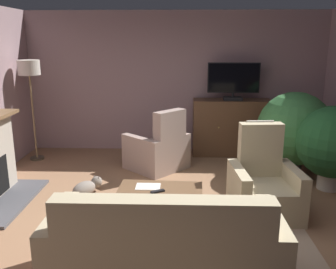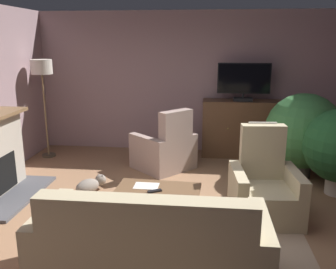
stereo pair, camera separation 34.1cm
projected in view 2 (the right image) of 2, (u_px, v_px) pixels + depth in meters
ground_plane at (169, 223)px, 4.48m from camera, size 6.35×6.81×0.04m
wall_back at (186, 82)px, 7.17m from camera, size 6.35×0.10×2.71m
rug_central at (183, 236)px, 4.14m from camera, size 2.74×1.64×0.01m
tv_cabinet at (241, 130)px, 6.93m from camera, size 1.46×0.49×1.07m
television at (244, 81)px, 6.65m from camera, size 0.95×0.20×0.69m
coffee_table at (158, 192)px, 4.46m from camera, size 1.04×0.58×0.41m
tv_remote at (155, 191)px, 4.34m from camera, size 0.17×0.13×0.02m
folded_newspaper at (146, 186)px, 4.52m from camera, size 0.30×0.22×0.01m
sofa_floral at (152, 251)px, 3.28m from camera, size 2.07×0.90×0.96m
armchair_near_window at (264, 190)px, 4.55m from camera, size 0.87×0.87×1.14m
armchair_in_far_corner at (165, 150)px, 6.27m from camera, size 1.19×1.19×1.05m
potted_plant_tall_palm_by_window at (303, 132)px, 5.79m from camera, size 1.20×1.20×1.36m
cat at (90, 185)px, 5.31m from camera, size 0.49×0.61×0.24m
floor_lamp at (42, 74)px, 6.63m from camera, size 0.38×0.38×1.82m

